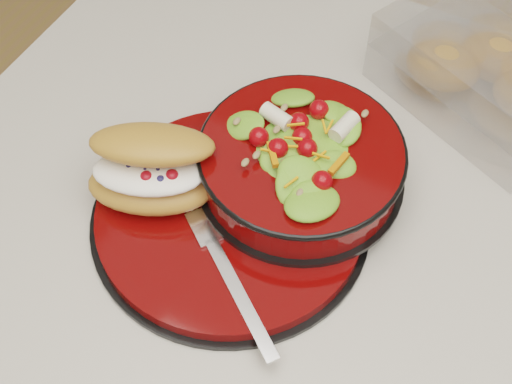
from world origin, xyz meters
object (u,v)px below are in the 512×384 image
at_px(fork, 229,275).
at_px(pastry_box, 491,69).
at_px(croissant, 152,170).
at_px(dinner_plate, 231,216).
at_px(salad_bowl, 301,158).

distance_m(fork, pastry_box, 0.40).
height_order(croissant, pastry_box, croissant).
xyz_separation_m(croissant, fork, (0.12, -0.05, -0.04)).
relative_size(dinner_plate, croissant, 1.98).
distance_m(dinner_plate, salad_bowl, 0.10).
bearing_deg(pastry_box, fork, -87.38).
height_order(salad_bowl, pastry_box, salad_bowl).
relative_size(fork, pastry_box, 0.55).
height_order(fork, pastry_box, pastry_box).
relative_size(salad_bowl, pastry_box, 0.78).
bearing_deg(croissant, pastry_box, 27.19).
relative_size(croissant, pastry_box, 0.53).
bearing_deg(salad_bowl, croissant, -146.06).
relative_size(croissant, fork, 0.95).
relative_size(dinner_plate, fork, 1.89).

